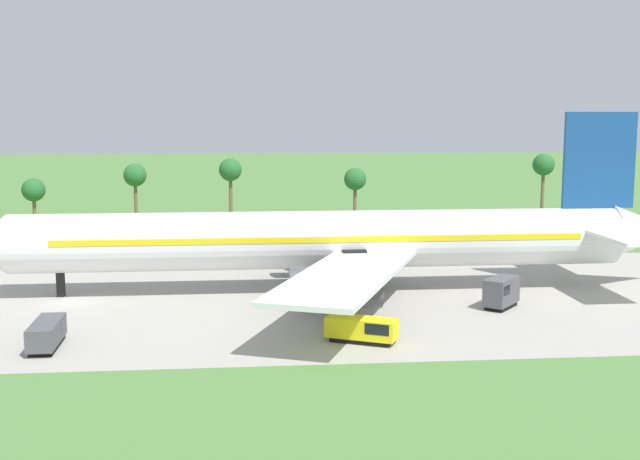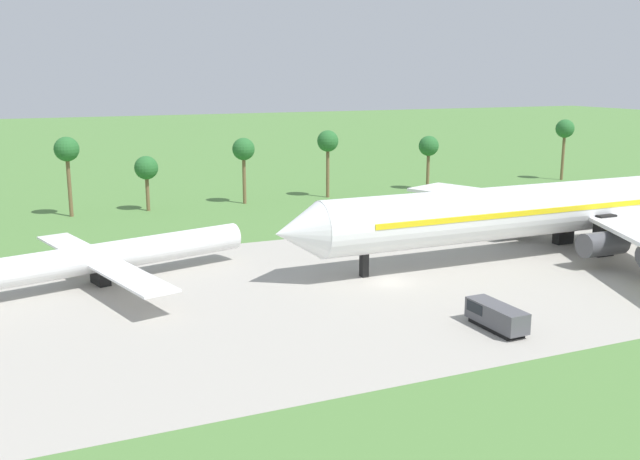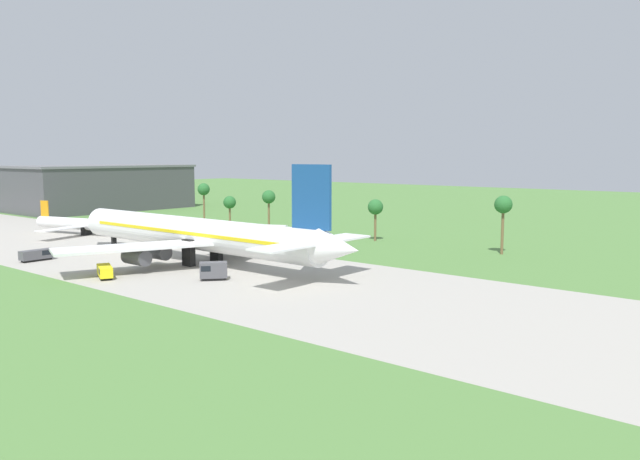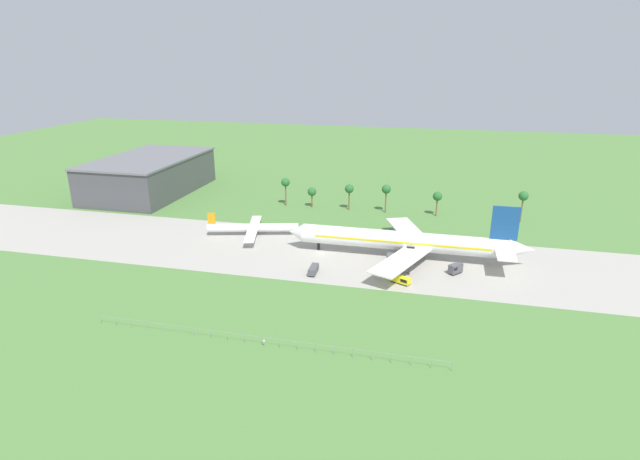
# 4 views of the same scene
# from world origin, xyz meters

# --- Properties ---
(ground_plane) EXTENTS (600.00, 600.00, 0.00)m
(ground_plane) POSITION_xyz_m (0.00, 0.00, 0.00)
(ground_plane) COLOR #517F3D
(taxiway_strip) EXTENTS (320.00, 44.00, 0.02)m
(taxiway_strip) POSITION_xyz_m (0.00, 0.00, 0.01)
(taxiway_strip) COLOR #A8A399
(taxiway_strip) RESTS_ON ground_plane
(jet_airliner) EXTENTS (74.87, 53.47, 18.53)m
(jet_airliner) POSITION_xyz_m (26.56, 2.69, 5.41)
(jet_airliner) COLOR white
(jet_airliner) RESTS_ON ground_plane
(regional_aircraft) EXTENTS (31.28, 28.38, 8.27)m
(regional_aircraft) POSITION_xyz_m (-27.13, 10.89, 2.72)
(regional_aircraft) COLOR white
(regional_aircraft) RESTS_ON ground_plane
(baggage_tug) EXTENTS (2.17, 6.08, 2.13)m
(baggage_tug) POSITION_xyz_m (1.50, -15.42, 1.16)
(baggage_tug) COLOR black
(baggage_tug) RESTS_ON ground_plane
(palm_tree_row) EXTENTS (96.27, 3.60, 11.92)m
(palm_tree_row) POSITION_xyz_m (12.37, 48.56, 8.63)
(palm_tree_row) COLOR brown
(palm_tree_row) RESTS_ON ground_plane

